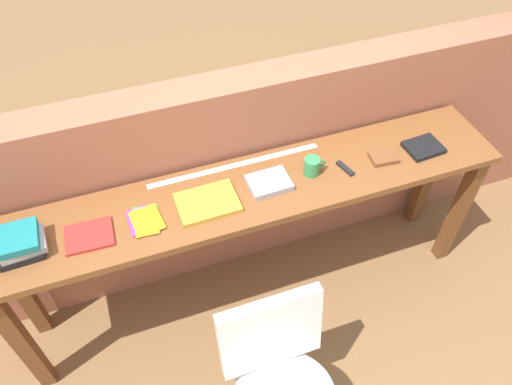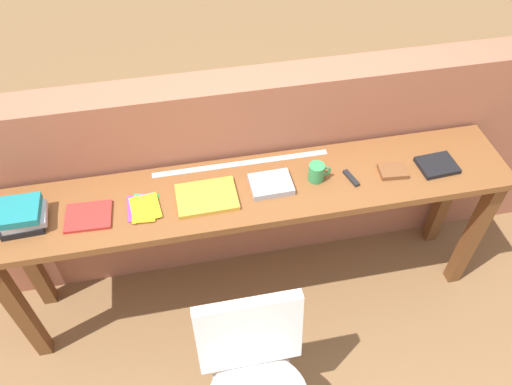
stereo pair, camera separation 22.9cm
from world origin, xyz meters
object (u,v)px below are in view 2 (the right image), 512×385
(pamphlet_pile_colourful, at_px, (144,208))
(leather_journal_brown, at_px, (393,171))
(book_open_centre, at_px, (207,197))
(magazine_cycling, at_px, (88,216))
(book_repair_rightmost, at_px, (437,165))
(book_stack_leftmost, at_px, (22,216))
(chair_white_moulded, at_px, (255,378))
(multitool_folded, at_px, (351,178))
(mug, at_px, (317,172))

(pamphlet_pile_colourful, relative_size, leather_journal_brown, 1.45)
(book_open_centre, bearing_deg, leather_journal_brown, -1.41)
(magazine_cycling, bearing_deg, book_open_centre, 3.62)
(book_open_centre, relative_size, book_repair_rightmost, 1.54)
(book_stack_leftmost, distance_m, magazine_cycling, 0.27)
(leather_journal_brown, bearing_deg, pamphlet_pile_colourful, -174.90)
(book_open_centre, bearing_deg, book_stack_leftmost, 178.46)
(book_open_centre, distance_m, leather_journal_brown, 0.90)
(chair_white_moulded, height_order, magazine_cycling, magazine_cycling)
(pamphlet_pile_colourful, height_order, multitool_folded, multitool_folded)
(chair_white_moulded, bearing_deg, pamphlet_pile_colourful, 117.40)
(mug, bearing_deg, leather_journal_brown, -4.83)
(chair_white_moulded, height_order, mug, mug)
(multitool_folded, height_order, leather_journal_brown, leather_journal_brown)
(magazine_cycling, relative_size, pamphlet_pile_colourful, 1.07)
(leather_journal_brown, bearing_deg, multitool_folded, -173.99)
(pamphlet_pile_colourful, xyz_separation_m, mug, (0.82, 0.03, 0.04))
(book_stack_leftmost, height_order, multitool_folded, book_stack_leftmost)
(mug, xyz_separation_m, leather_journal_brown, (0.37, -0.03, -0.03))
(chair_white_moulded, bearing_deg, mug, 59.26)
(chair_white_moulded, distance_m, pamphlet_pile_colourful, 0.88)
(chair_white_moulded, relative_size, magazine_cycling, 4.43)
(mug, height_order, multitool_folded, mug)
(multitool_folded, bearing_deg, book_repair_rightmost, -0.20)
(magazine_cycling, bearing_deg, multitool_folded, 2.52)
(pamphlet_pile_colourful, xyz_separation_m, multitool_folded, (0.98, -0.01, 0.00))
(pamphlet_pile_colourful, height_order, leather_journal_brown, leather_journal_brown)
(book_stack_leftmost, xyz_separation_m, pamphlet_pile_colourful, (0.51, -0.01, -0.04))
(magazine_cycling, distance_m, book_open_centre, 0.53)
(mug, relative_size, multitool_folded, 1.00)
(chair_white_moulded, xyz_separation_m, multitool_folded, (0.61, 0.71, 0.36))
(chair_white_moulded, distance_m, mug, 0.96)
(book_open_centre, xyz_separation_m, book_repair_rightmost, (1.13, -0.01, 0.00))
(book_stack_leftmost, bearing_deg, multitool_folded, -0.70)
(pamphlet_pile_colourful, distance_m, book_repair_rightmost, 1.42)
(chair_white_moulded, height_order, book_stack_leftmost, book_stack_leftmost)
(mug, relative_size, leather_journal_brown, 0.85)
(chair_white_moulded, height_order, leather_journal_brown, leather_journal_brown)
(pamphlet_pile_colourful, height_order, book_open_centre, book_open_centre)
(chair_white_moulded, height_order, pamphlet_pile_colourful, same)
(leather_journal_brown, bearing_deg, chair_white_moulded, -133.56)
(book_stack_leftmost, height_order, leather_journal_brown, book_stack_leftmost)
(book_open_centre, bearing_deg, magazine_cycling, -179.85)
(magazine_cycling, xyz_separation_m, book_open_centre, (0.53, 0.01, 0.00))
(book_repair_rightmost, bearing_deg, mug, 172.92)
(magazine_cycling, distance_m, pamphlet_pile_colourful, 0.24)
(book_stack_leftmost, distance_m, multitool_folded, 1.49)
(book_open_centre, distance_m, multitool_folded, 0.69)
(chair_white_moulded, relative_size, pamphlet_pile_colourful, 4.73)
(book_stack_leftmost, relative_size, mug, 1.86)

